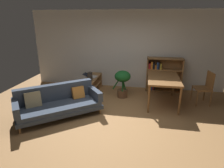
{
  "coord_description": "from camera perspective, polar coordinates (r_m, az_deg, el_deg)",
  "views": [
    {
      "loc": [
        0.7,
        -4.04,
        2.38
      ],
      "look_at": [
        -0.18,
        0.88,
        0.68
      ],
      "focal_mm": 30.57,
      "sensor_mm": 36.0,
      "label": 1
    }
  ],
  "objects": [
    {
      "name": "ground_plane",
      "position": [
        4.75,
        0.3,
        -11.35
      ],
      "size": [
        8.16,
        8.16,
        0.0
      ],
      "primitive_type": "plane",
      "color": "#9E7042"
    },
    {
      "name": "bookshelf",
      "position": [
        6.82,
        14.51,
        2.84
      ],
      "size": [
        1.19,
        0.34,
        1.16
      ],
      "color": "olive",
      "rests_on": "ground_plane"
    },
    {
      "name": "fabric_couch",
      "position": [
        5.12,
        -15.86,
        -5.22
      ],
      "size": [
        2.17,
        1.97,
        0.78
      ],
      "color": "olive",
      "rests_on": "ground_plane"
    },
    {
      "name": "back_wall_panel",
      "position": [
        6.86,
        4.24,
        10.08
      ],
      "size": [
        6.8,
        0.1,
        2.7
      ],
      "primitive_type": "cube",
      "color": "silver",
      "rests_on": "ground_plane"
    },
    {
      "name": "dining_chair_near",
      "position": [
        6.14,
        26.08,
        -0.59
      ],
      "size": [
        0.49,
        0.51,
        0.97
      ],
      "color": "brown",
      "rests_on": "ground_plane"
    },
    {
      "name": "dining_table",
      "position": [
        5.67,
        15.1,
        1.16
      ],
      "size": [
        0.88,
        1.45,
        0.81
      ],
      "color": "brown",
      "rests_on": "ground_plane"
    },
    {
      "name": "desk_speaker",
      "position": [
        6.13,
        -6.6,
        2.32
      ],
      "size": [
        0.16,
        0.16,
        0.25
      ],
      "color": "#2D2823",
      "rests_on": "media_console"
    },
    {
      "name": "open_laptop",
      "position": [
        6.52,
        -6.4,
        2.4
      ],
      "size": [
        0.48,
        0.33,
        0.11
      ],
      "color": "silver",
      "rests_on": "media_console"
    },
    {
      "name": "media_console",
      "position": [
        6.49,
        -5.99,
        -0.38
      ],
      "size": [
        0.36,
        1.38,
        0.53
      ],
      "color": "olive",
      "rests_on": "ground_plane"
    },
    {
      "name": "potted_floor_plant",
      "position": [
        6.01,
        3.17,
        1.12
      ],
      "size": [
        0.58,
        0.5,
        0.87
      ],
      "color": "brown",
      "rests_on": "ground_plane"
    }
  ]
}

